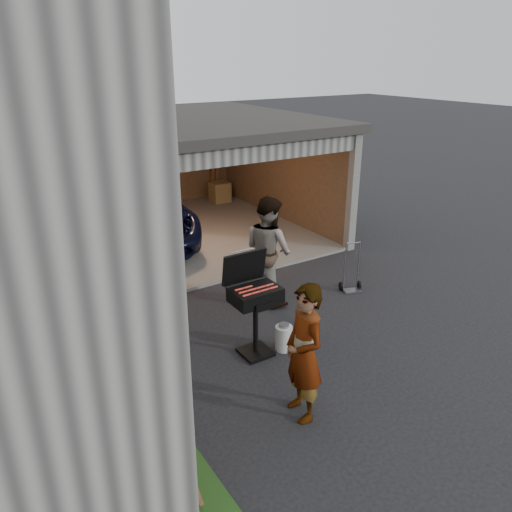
# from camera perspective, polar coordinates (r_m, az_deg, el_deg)

# --- Properties ---
(ground) EXTENTS (80.00, 80.00, 0.00)m
(ground) POSITION_cam_1_polar(r_m,az_deg,el_deg) (7.33, 6.43, -13.82)
(ground) COLOR black
(ground) RESTS_ON ground
(groundcover_strip) EXTENTS (0.50, 8.00, 0.06)m
(groundcover_strip) POSITION_cam_1_polar(r_m,az_deg,el_deg) (5.76, -6.27, -25.65)
(groundcover_strip) COLOR #193814
(groundcover_strip) RESTS_ON ground
(garage) EXTENTS (6.80, 6.30, 2.90)m
(garage) POSITION_cam_1_polar(r_m,az_deg,el_deg) (12.47, -10.34, 10.59)
(garage) COLOR #605E59
(garage) RESTS_ON ground
(minivan) EXTENTS (3.32, 5.55, 1.44)m
(minivan) POSITION_cam_1_polar(r_m,az_deg,el_deg) (12.55, -13.87, 4.97)
(minivan) COLOR black
(minivan) RESTS_ON ground
(woman) EXTENTS (0.53, 0.72, 1.82)m
(woman) POSITION_cam_1_polar(r_m,az_deg,el_deg) (6.20, 5.50, -11.00)
(woman) COLOR silver
(woman) RESTS_ON ground
(man) EXTENTS (0.85, 1.04, 1.99)m
(man) POSITION_cam_1_polar(r_m,az_deg,el_deg) (8.99, 1.41, 0.67)
(man) COLOR #482F1C
(man) RESTS_ON ground
(bbq_grill) EXTENTS (0.71, 0.63, 1.59)m
(bbq_grill) POSITION_cam_1_polar(r_m,az_deg,el_deg) (7.38, -0.22, -4.78)
(bbq_grill) COLOR black
(bbq_grill) RESTS_ON ground
(propane_tank) EXTENTS (0.32, 0.32, 0.40)m
(propane_tank) POSITION_cam_1_polar(r_m,az_deg,el_deg) (7.83, 3.18, -9.33)
(propane_tank) COLOR white
(propane_tank) RESTS_ON ground
(plywood_panel) EXTENTS (0.26, 0.94, 1.03)m
(plywood_panel) POSITION_cam_1_polar(r_m,az_deg,el_deg) (5.59, -9.60, -20.57)
(plywood_panel) COLOR brown
(plywood_panel) RESTS_ON ground
(hand_truck) EXTENTS (0.45, 0.40, 0.99)m
(hand_truck) POSITION_cam_1_polar(r_m,az_deg,el_deg) (9.85, 10.81, -2.87)
(hand_truck) COLOR slate
(hand_truck) RESTS_ON ground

